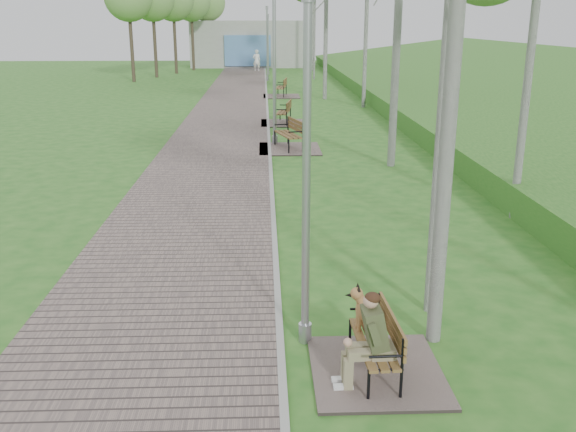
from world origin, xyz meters
name	(u,v)px	position (x,y,z in m)	size (l,w,h in m)	color
ground	(278,298)	(0.00, 0.00, 0.00)	(120.00, 120.00, 0.00)	#25631E
walkway	(230,109)	(-1.75, 21.50, 0.02)	(3.50, 67.00, 0.04)	#60514E
kerb	(267,109)	(0.00, 21.50, 0.03)	(0.10, 67.00, 0.05)	#999993
embankment	(530,112)	(12.00, 20.00, 0.00)	(14.00, 70.00, 1.60)	#568E35
building_north	(248,44)	(-1.50, 50.97, 1.99)	(10.00, 5.20, 4.00)	#9E9E99
bench_main	(371,346)	(1.05, -2.23, 0.37)	(1.55, 1.72, 1.35)	#60514E
bench_second	(288,143)	(0.62, 11.65, 0.23)	(1.97, 2.19, 1.21)	#60514E
bench_third	(283,118)	(0.62, 17.10, 0.21)	(1.87, 2.08, 1.15)	#60514E
bench_far	(281,92)	(0.78, 26.73, 0.23)	(1.99, 2.21, 1.22)	#60514E
lamp_post_near	(306,188)	(0.33, -1.39, 2.07)	(0.17, 0.17, 4.44)	#999CA1
lamp_post_second	(274,73)	(0.19, 12.59, 2.37)	(0.20, 0.20, 5.07)	#999CA1
lamp_post_third	(267,46)	(0.13, 36.35, 2.31)	(0.19, 0.19, 4.95)	#999CA1
lamp_post_far	(268,47)	(0.24, 41.72, 2.09)	(0.17, 0.17, 4.47)	#999CA1
pedestrian_near	(257,61)	(-0.69, 45.04, 0.87)	(0.63, 0.41, 1.73)	white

